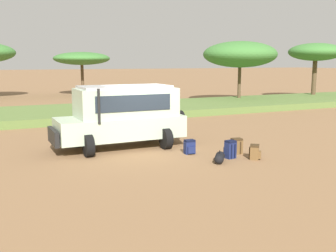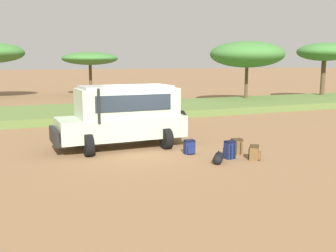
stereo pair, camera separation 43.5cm
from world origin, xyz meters
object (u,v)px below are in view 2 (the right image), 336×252
object	(u,v)px
backpack_outermost	(189,147)
backpack_near_rear_wheel	(237,147)
backpack_beside_front_wheel	(230,150)
duffel_bag_low_black_case	(218,158)
safari_vehicle	(124,115)
backpack_cluster_center	(254,153)
acacia_tree_centre_back	(90,59)
acacia_tree_far_right	(325,52)
acacia_tree_right_mid	(247,54)

from	to	relation	value
backpack_outermost	backpack_near_rear_wheel	bearing A→B (deg)	-24.40
backpack_beside_front_wheel	duffel_bag_low_black_case	world-z (taller)	backpack_beside_front_wheel
safari_vehicle	backpack_cluster_center	bearing A→B (deg)	-46.85
backpack_near_rear_wheel	backpack_outermost	bearing A→B (deg)	155.60
acacia_tree_centre_back	acacia_tree_far_right	world-z (taller)	acacia_tree_far_right
safari_vehicle	acacia_tree_centre_back	xyz separation A→B (m)	(4.21, 24.91, 2.35)
duffel_bag_low_black_case	acacia_tree_right_mid	size ratio (longest dim) A/B	0.12
safari_vehicle	backpack_cluster_center	xyz separation A→B (m)	(3.53, -3.76, -1.05)
safari_vehicle	backpack_beside_front_wheel	distance (m)	4.44
backpack_cluster_center	backpack_near_rear_wheel	bearing A→B (deg)	96.20
backpack_near_rear_wheel	acacia_tree_far_right	xyz separation A→B (m)	(18.46, 14.55, 3.87)
backpack_beside_front_wheel	acacia_tree_right_mid	bearing A→B (deg)	53.76
duffel_bag_low_black_case	acacia_tree_far_right	xyz separation A→B (m)	(19.70, 15.35, 3.99)
backpack_outermost	acacia_tree_far_right	xyz separation A→B (m)	(20.03, 13.84, 3.90)
safari_vehicle	backpack_outermost	size ratio (longest dim) A/B	10.19
backpack_near_rear_wheel	backpack_outermost	world-z (taller)	backpack_near_rear_wheel
safari_vehicle	backpack_near_rear_wheel	distance (m)	4.54
backpack_cluster_center	backpack_outermost	world-z (taller)	backpack_outermost
backpack_near_rear_wheel	backpack_outermost	xyz separation A→B (m)	(-1.57, 0.71, -0.03)
duffel_bag_low_black_case	acacia_tree_right_mid	xyz separation A→B (m)	(11.81, 15.57, 3.76)
acacia_tree_far_right	backpack_beside_front_wheel	bearing A→B (deg)	-141.76
backpack_beside_front_wheel	acacia_tree_far_right	distance (m)	24.57
backpack_beside_front_wheel	backpack_cluster_center	xyz separation A→B (m)	(0.70, -0.48, -0.06)
safari_vehicle	backpack_outermost	world-z (taller)	safari_vehicle
acacia_tree_centre_back	acacia_tree_far_right	bearing A→B (deg)	-36.69
duffel_bag_low_black_case	acacia_tree_far_right	size ratio (longest dim) A/B	0.15
safari_vehicle	backpack_near_rear_wheel	bearing A→B (deg)	-39.35
duffel_bag_low_black_case	acacia_tree_centre_back	world-z (taller)	acacia_tree_centre_back
backpack_cluster_center	acacia_tree_far_right	size ratio (longest dim) A/B	0.10
safari_vehicle	backpack_cluster_center	world-z (taller)	safari_vehicle
backpack_cluster_center	duffel_bag_low_black_case	size ratio (longest dim) A/B	0.69
duffel_bag_low_black_case	acacia_tree_far_right	distance (m)	25.29
backpack_near_rear_wheel	acacia_tree_right_mid	world-z (taller)	acacia_tree_right_mid
backpack_cluster_center	backpack_beside_front_wheel	bearing A→B (deg)	145.49
backpack_cluster_center	backpack_near_rear_wheel	xyz separation A→B (m)	(-0.10, 0.96, 0.03)
safari_vehicle	duffel_bag_low_black_case	size ratio (longest dim) A/B	7.27
acacia_tree_centre_back	acacia_tree_right_mid	bearing A→B (deg)	-52.93
backpack_near_rear_wheel	acacia_tree_far_right	distance (m)	23.82
backpack_cluster_center	duffel_bag_low_black_case	xyz separation A→B (m)	(-1.34, 0.16, -0.09)
acacia_tree_centre_back	backpack_cluster_center	bearing A→B (deg)	-91.37
backpack_outermost	acacia_tree_right_mid	distance (m)	18.93
safari_vehicle	backpack_outermost	bearing A→B (deg)	-48.52
safari_vehicle	acacia_tree_far_right	distance (m)	25.00
acacia_tree_centre_back	backpack_outermost	bearing A→B (deg)	-94.99
backpack_cluster_center	backpack_outermost	distance (m)	2.36
backpack_beside_front_wheel	acacia_tree_far_right	size ratio (longest dim) A/B	0.13
acacia_tree_right_mid	acacia_tree_far_right	xyz separation A→B (m)	(7.89, -0.22, 0.24)
backpack_outermost	acacia_tree_centre_back	distance (m)	27.32
backpack_beside_front_wheel	backpack_outermost	xyz separation A→B (m)	(-0.97, 1.18, -0.05)
safari_vehicle	backpack_near_rear_wheel	size ratio (longest dim) A/B	9.25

